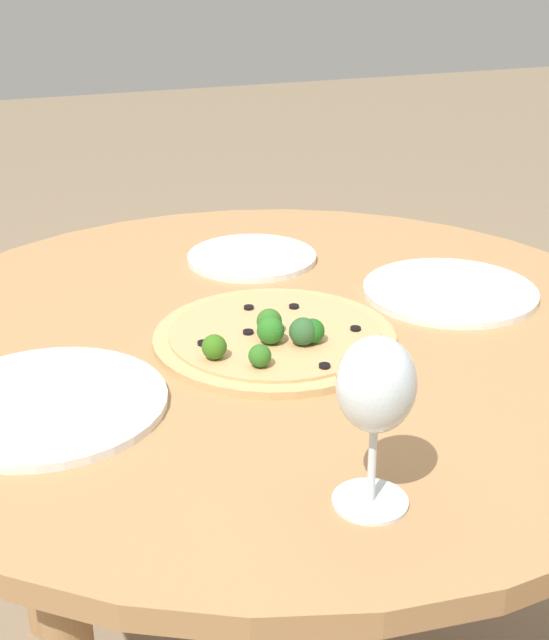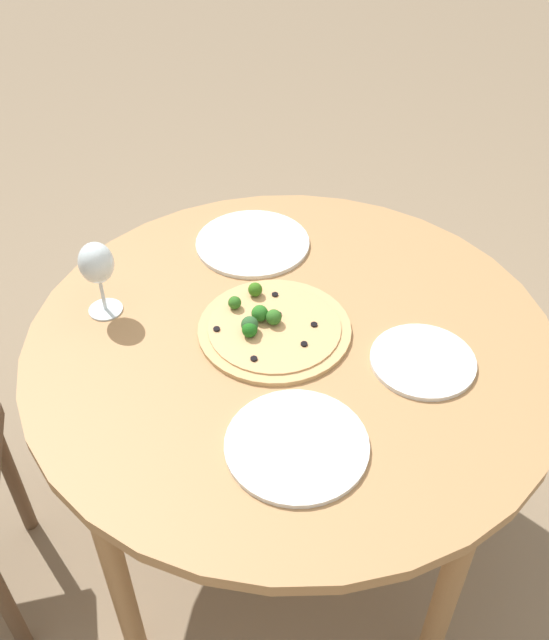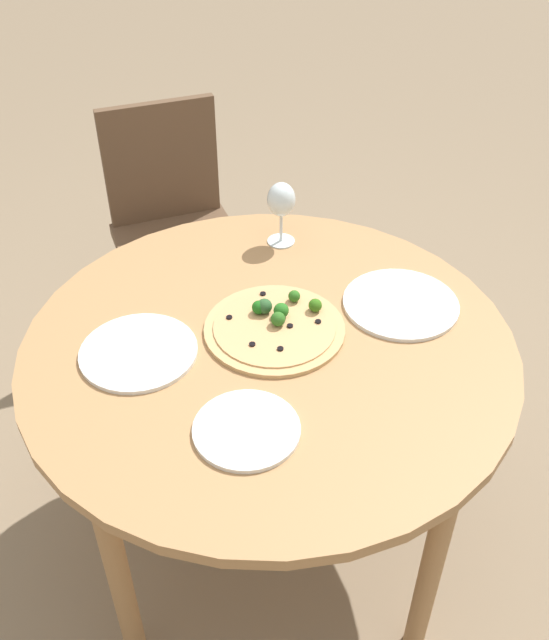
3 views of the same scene
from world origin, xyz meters
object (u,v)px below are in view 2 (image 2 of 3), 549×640
object	(u,v)px
pizza	(272,326)
wine_glass	(97,265)
plate_far	(253,243)
plate_side	(297,445)
plate_near	(423,361)

from	to	relation	value
pizza	wine_glass	distance (m)	0.38
wine_glass	plate_far	size ratio (longest dim) A/B	0.63
pizza	plate_far	distance (m)	0.31
plate_far	plate_side	bearing A→B (deg)	12.76
pizza	plate_near	xyz separation A→B (m)	(0.07, 0.30, -0.00)
plate_near	plate_far	size ratio (longest dim) A/B	0.77
plate_far	plate_side	xyz separation A→B (m)	(0.60, 0.14, 0.00)
pizza	plate_side	bearing A→B (deg)	12.53
plate_near	wine_glass	bearing A→B (deg)	-99.40
plate_near	plate_side	xyz separation A→B (m)	(0.23, -0.24, 0.00)
wine_glass	plate_side	distance (m)	0.56
wine_glass	plate_side	world-z (taller)	wine_glass
wine_glass	plate_near	world-z (taller)	wine_glass
pizza	plate_near	size ratio (longest dim) A/B	1.52
wine_glass	plate_side	size ratio (longest dim) A/B	0.67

